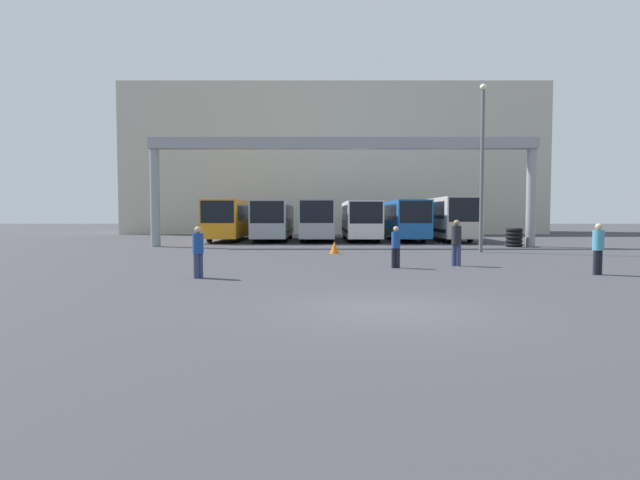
{
  "coord_description": "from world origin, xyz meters",
  "views": [
    {
      "loc": [
        -1.47,
        -10.74,
        2.06
      ],
      "look_at": [
        -1.43,
        23.5,
        0.3
      ],
      "focal_mm": 28.0,
      "sensor_mm": 36.0,
      "label": 1
    }
  ],
  "objects_px": {
    "pedestrian_near_right": "(395,246)",
    "pedestrian_mid_left": "(198,251)",
    "tire_stack": "(513,237)",
    "bus_slot_3": "(360,218)",
    "bus_slot_4": "(401,218)",
    "pedestrian_mid_right": "(597,247)",
    "bus_slot_5": "(444,216)",
    "pedestrian_near_center": "(456,242)",
    "lamp_post": "(481,162)",
    "bus_slot_2": "(317,218)",
    "bus_slot_1": "(274,218)",
    "bus_slot_0": "(231,218)",
    "traffic_cone": "(334,247)"
  },
  "relations": [
    {
      "from": "bus_slot_2",
      "to": "traffic_cone",
      "type": "xyz_separation_m",
      "value": [
        1.0,
        -13.99,
        -1.48
      ]
    },
    {
      "from": "bus_slot_5",
      "to": "pedestrian_near_center",
      "type": "xyz_separation_m",
      "value": [
        -4.55,
        -20.05,
        -0.93
      ]
    },
    {
      "from": "bus_slot_2",
      "to": "bus_slot_5",
      "type": "distance_m",
      "value": 10.24
    },
    {
      "from": "pedestrian_mid_left",
      "to": "bus_slot_4",
      "type": "bearing_deg",
      "value": 14.3
    },
    {
      "from": "bus_slot_4",
      "to": "pedestrian_mid_right",
      "type": "distance_m",
      "value": 23.33
    },
    {
      "from": "bus_slot_4",
      "to": "pedestrian_mid_right",
      "type": "bearing_deg",
      "value": -82.84
    },
    {
      "from": "bus_slot_0",
      "to": "bus_slot_5",
      "type": "xyz_separation_m",
      "value": [
        17.06,
        0.12,
        0.11
      ]
    },
    {
      "from": "bus_slot_2",
      "to": "pedestrian_near_center",
      "type": "distance_m",
      "value": 21.07
    },
    {
      "from": "pedestrian_mid_left",
      "to": "traffic_cone",
      "type": "distance_m",
      "value": 11.12
    },
    {
      "from": "tire_stack",
      "to": "bus_slot_0",
      "type": "bearing_deg",
      "value": 157.05
    },
    {
      "from": "bus_slot_5",
      "to": "pedestrian_near_right",
      "type": "relative_size",
      "value": 7.1
    },
    {
      "from": "traffic_cone",
      "to": "bus_slot_4",
      "type": "bearing_deg",
      "value": 67.31
    },
    {
      "from": "pedestrian_mid_right",
      "to": "lamp_post",
      "type": "relative_size",
      "value": 0.19
    },
    {
      "from": "bus_slot_3",
      "to": "pedestrian_near_center",
      "type": "distance_m",
      "value": 19.6
    },
    {
      "from": "pedestrian_near_right",
      "to": "bus_slot_3",
      "type": "bearing_deg",
      "value": -83.8
    },
    {
      "from": "pedestrian_near_center",
      "to": "pedestrian_mid_right",
      "type": "xyz_separation_m",
      "value": [
        4.05,
        -2.9,
        -0.05
      ]
    },
    {
      "from": "bus_slot_2",
      "to": "tire_stack",
      "type": "relative_size",
      "value": 9.85
    },
    {
      "from": "bus_slot_4",
      "to": "pedestrian_mid_right",
      "type": "relative_size",
      "value": 6.68
    },
    {
      "from": "bus_slot_4",
      "to": "pedestrian_mid_left",
      "type": "height_order",
      "value": "bus_slot_4"
    },
    {
      "from": "bus_slot_5",
      "to": "traffic_cone",
      "type": "height_order",
      "value": "bus_slot_5"
    },
    {
      "from": "bus_slot_0",
      "to": "lamp_post",
      "type": "xyz_separation_m",
      "value": [
        15.84,
        -12.63,
        3.11
      ]
    },
    {
      "from": "bus_slot_1",
      "to": "bus_slot_2",
      "type": "xyz_separation_m",
      "value": [
        3.41,
        0.5,
        0.02
      ]
    },
    {
      "from": "bus_slot_3",
      "to": "pedestrian_mid_right",
      "type": "distance_m",
      "value": 23.24
    },
    {
      "from": "bus_slot_5",
      "to": "pedestrian_mid_left",
      "type": "distance_m",
      "value": 27.63
    },
    {
      "from": "pedestrian_near_right",
      "to": "bus_slot_2",
      "type": "bearing_deg",
      "value": -74.53
    },
    {
      "from": "bus_slot_2",
      "to": "bus_slot_3",
      "type": "relative_size",
      "value": 1.16
    },
    {
      "from": "pedestrian_near_right",
      "to": "lamp_post",
      "type": "bearing_deg",
      "value": -119.13
    },
    {
      "from": "pedestrian_mid_left",
      "to": "tire_stack",
      "type": "height_order",
      "value": "pedestrian_mid_left"
    },
    {
      "from": "bus_slot_0",
      "to": "pedestrian_mid_right",
      "type": "height_order",
      "value": "bus_slot_0"
    },
    {
      "from": "pedestrian_near_right",
      "to": "tire_stack",
      "type": "xyz_separation_m",
      "value": [
        9.41,
        12.48,
        -0.25
      ]
    },
    {
      "from": "bus_slot_0",
      "to": "tire_stack",
      "type": "bearing_deg",
      "value": -22.95
    },
    {
      "from": "pedestrian_near_right",
      "to": "lamp_post",
      "type": "height_order",
      "value": "lamp_post"
    },
    {
      "from": "bus_slot_5",
      "to": "pedestrian_mid_right",
      "type": "distance_m",
      "value": 22.98
    },
    {
      "from": "bus_slot_0",
      "to": "tire_stack",
      "type": "xyz_separation_m",
      "value": [
        19.38,
        -8.21,
        -1.2
      ]
    },
    {
      "from": "bus_slot_1",
      "to": "traffic_cone",
      "type": "height_order",
      "value": "bus_slot_1"
    },
    {
      "from": "tire_stack",
      "to": "pedestrian_mid_left",
      "type": "bearing_deg",
      "value": -136.38
    },
    {
      "from": "bus_slot_1",
      "to": "tire_stack",
      "type": "xyz_separation_m",
      "value": [
        15.97,
        -8.05,
        -1.18
      ]
    },
    {
      "from": "bus_slot_2",
      "to": "tire_stack",
      "type": "bearing_deg",
      "value": -34.23
    },
    {
      "from": "bus_slot_4",
      "to": "pedestrian_mid_left",
      "type": "xyz_separation_m",
      "value": [
        -10.53,
        -24.01,
        -0.9
      ]
    },
    {
      "from": "bus_slot_3",
      "to": "pedestrian_near_center",
      "type": "bearing_deg",
      "value": -83.35
    },
    {
      "from": "bus_slot_1",
      "to": "bus_slot_3",
      "type": "distance_m",
      "value": 6.83
    },
    {
      "from": "pedestrian_near_right",
      "to": "pedestrian_mid_left",
      "type": "height_order",
      "value": "pedestrian_mid_left"
    },
    {
      "from": "bus_slot_0",
      "to": "bus_slot_3",
      "type": "bearing_deg",
      "value": -2.72
    },
    {
      "from": "bus_slot_3",
      "to": "bus_slot_4",
      "type": "bearing_deg",
      "value": 12.89
    },
    {
      "from": "pedestrian_near_right",
      "to": "tire_stack",
      "type": "height_order",
      "value": "pedestrian_near_right"
    },
    {
      "from": "bus_slot_1",
      "to": "pedestrian_near_right",
      "type": "relative_size",
      "value": 6.75
    },
    {
      "from": "bus_slot_1",
      "to": "pedestrian_near_right",
      "type": "bearing_deg",
      "value": -72.28
    },
    {
      "from": "bus_slot_4",
      "to": "bus_slot_5",
      "type": "bearing_deg",
      "value": -2.99
    },
    {
      "from": "bus_slot_4",
      "to": "tire_stack",
      "type": "distance_m",
      "value": 10.32
    },
    {
      "from": "pedestrian_mid_left",
      "to": "traffic_cone",
      "type": "bearing_deg",
      "value": 12.93
    }
  ]
}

